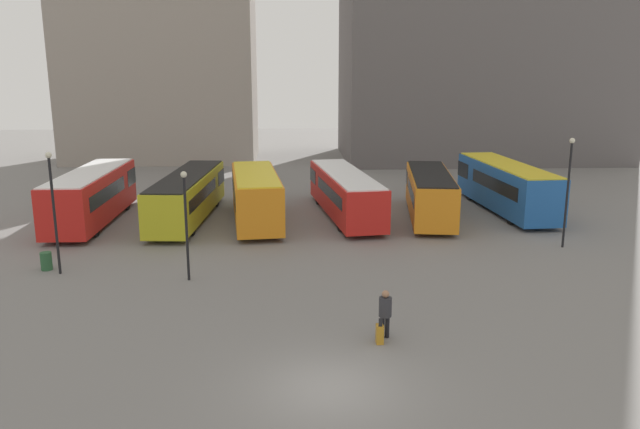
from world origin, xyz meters
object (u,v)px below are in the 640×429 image
(bus_5, at_px, (505,185))
(suitcase, at_px, (380,334))
(trash_bin, at_px, (46,261))
(bus_2, at_px, (256,196))
(bus_4, at_px, (430,193))
(lamp_post_2, at_px, (186,216))
(bus_3, at_px, (345,192))
(lamp_post_1, at_px, (568,184))
(lamp_post_0, at_px, (53,203))
(traveler, at_px, (385,310))
(bus_0, at_px, (92,195))
(bus_1, at_px, (188,195))

(bus_5, height_order, suitcase, bus_5)
(bus_5, xyz_separation_m, trash_bin, (-25.59, -11.22, -1.28))
(trash_bin, bearing_deg, bus_2, 42.91)
(bus_4, xyz_separation_m, lamp_post_2, (-13.28, -11.17, 1.36))
(bus_3, relative_size, trash_bin, 14.30)
(bus_4, xyz_separation_m, lamp_post_1, (5.62, -6.89, 1.81))
(bus_4, distance_m, bus_5, 5.72)
(bus_2, distance_m, lamp_post_1, 17.63)
(bus_3, relative_size, bus_4, 1.18)
(bus_2, height_order, suitcase, bus_2)
(bus_3, distance_m, bus_4, 5.32)
(bus_3, relative_size, lamp_post_0, 2.16)
(traveler, distance_m, lamp_post_1, 15.61)
(bus_0, height_order, bus_3, bus_0)
(bus_5, bearing_deg, bus_4, 104.46)
(bus_0, distance_m, bus_5, 26.25)
(bus_5, distance_m, traveler, 22.29)
(bus_5, distance_m, lamp_post_2, 22.80)
(suitcase, height_order, lamp_post_2, lamp_post_2)
(bus_1, bearing_deg, lamp_post_0, 161.57)
(bus_5, xyz_separation_m, suitcase, (-11.12, -19.90, -1.36))
(lamp_post_0, xyz_separation_m, lamp_post_1, (24.96, 3.12, 0.07))
(traveler, height_order, trash_bin, traveler)
(bus_1, height_order, lamp_post_1, lamp_post_1)
(lamp_post_1, height_order, lamp_post_2, lamp_post_1)
(bus_0, bearing_deg, suitcase, -139.81)
(bus_2, bearing_deg, lamp_post_1, -116.74)
(bus_4, bearing_deg, bus_5, -63.90)
(lamp_post_1, bearing_deg, bus_2, 159.43)
(lamp_post_1, bearing_deg, lamp_post_0, -172.88)
(bus_4, relative_size, lamp_post_0, 1.83)
(lamp_post_2, bearing_deg, lamp_post_1, 12.77)
(bus_0, bearing_deg, traveler, -138.63)
(lamp_post_2, bearing_deg, bus_0, 124.07)
(bus_5, distance_m, lamp_post_0, 27.49)
(bus_1, height_order, bus_5, bus_5)
(suitcase, distance_m, lamp_post_0, 16.15)
(lamp_post_2, bearing_deg, traveler, -39.56)
(bus_3, xyz_separation_m, lamp_post_0, (-14.08, -10.83, 1.77))
(bus_0, relative_size, bus_3, 0.91)
(bus_5, bearing_deg, trash_bin, 109.74)
(traveler, bearing_deg, lamp_post_1, -46.73)
(bus_0, xyz_separation_m, bus_5, (26.18, 1.92, -0.02))
(bus_0, bearing_deg, bus_2, -93.26)
(bus_4, distance_m, lamp_post_1, 9.07)
(bus_4, xyz_separation_m, bus_5, (5.43, 1.80, 0.13))
(traveler, bearing_deg, bus_1, 27.15)
(bus_0, xyz_separation_m, traveler, (15.31, -17.53, -0.68))
(bus_4, xyz_separation_m, suitcase, (-5.69, -18.10, -1.23))
(traveler, relative_size, lamp_post_1, 0.30)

